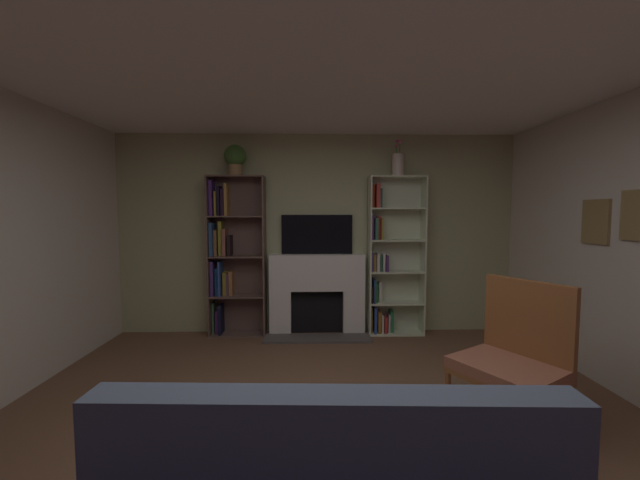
{
  "coord_description": "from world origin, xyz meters",
  "views": [
    {
      "loc": [
        -0.08,
        -2.16,
        1.57
      ],
      "look_at": [
        0.0,
        1.07,
        1.33
      ],
      "focal_mm": 20.75,
      "sensor_mm": 36.0,
      "label": 1
    }
  ],
  "objects": [
    {
      "name": "ceiling",
      "position": [
        0.0,
        0.0,
        2.61
      ],
      "size": [
        5.25,
        5.46,
        0.06
      ],
      "primitive_type": "cube",
      "color": "white",
      "rests_on": "wall_back_accent"
    },
    {
      "name": "vase_with_flowers",
      "position": [
        1.02,
        2.52,
        2.18
      ],
      "size": [
        0.15,
        0.15,
        0.46
      ],
      "color": "beige",
      "rests_on": "bookshelf_right"
    },
    {
      "name": "armchair",
      "position": [
        1.41,
        0.44,
        0.53
      ],
      "size": [
        0.82,
        0.86,
        1.07
      ],
      "color": "brown",
      "rests_on": "ground_plane"
    },
    {
      "name": "bookshelf_left",
      "position": [
        -1.11,
        2.58,
        1.04
      ],
      "size": [
        0.71,
        0.26,
        2.03
      ],
      "color": "brown",
      "rests_on": "ground_plane"
    },
    {
      "name": "potted_plant",
      "position": [
        -1.02,
        2.52,
        2.25
      ],
      "size": [
        0.27,
        0.27,
        0.38
      ],
      "color": "#9C794D",
      "rests_on": "bookshelf_left"
    },
    {
      "name": "coffee_table",
      "position": [
        -0.01,
        -0.44,
        0.34
      ],
      "size": [
        0.96,
        0.41,
        0.4
      ],
      "color": "brown",
      "rests_on": "ground_plane"
    },
    {
      "name": "fireplace",
      "position": [
        0.0,
        2.57,
        0.54
      ],
      "size": [
        1.32,
        0.5,
        1.04
      ],
      "color": "white",
      "rests_on": "ground_plane"
    },
    {
      "name": "bookshelf_right",
      "position": [
        0.94,
        2.58,
        0.96
      ],
      "size": [
        0.71,
        0.27,
        2.03
      ],
      "color": "beige",
      "rests_on": "ground_plane"
    },
    {
      "name": "wall_back_accent",
      "position": [
        0.0,
        2.7,
        1.29
      ],
      "size": [
        5.25,
        0.06,
        2.58
      ],
      "primitive_type": "cube",
      "color": "#AEB183",
      "rests_on": "ground_plane"
    },
    {
      "name": "tv",
      "position": [
        0.0,
        2.64,
        1.29
      ],
      "size": [
        0.92,
        0.06,
        0.51
      ],
      "primitive_type": "cube",
      "color": "black",
      "rests_on": "fireplace"
    },
    {
      "name": "ground_plane",
      "position": [
        0.0,
        0.0,
        0.0
      ],
      "size": [
        6.41,
        6.41,
        0.0
      ],
      "primitive_type": "plane",
      "color": "brown"
    }
  ]
}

